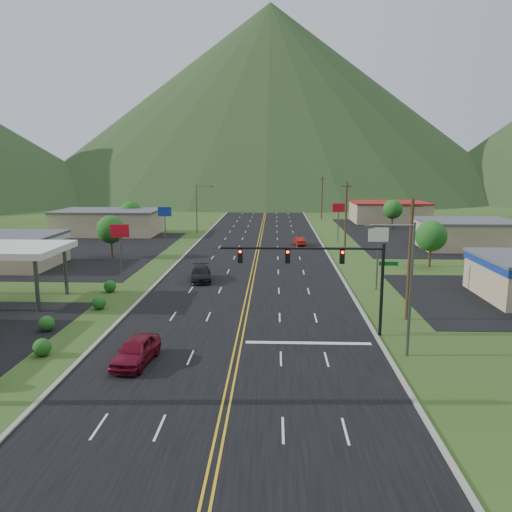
{
  "coord_description": "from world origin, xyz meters",
  "views": [
    {
      "loc": [
        2.53,
        -22.17,
        12.65
      ],
      "look_at": [
        0.86,
        22.17,
        4.5
      ],
      "focal_mm": 35.0,
      "sensor_mm": 36.0,
      "label": 1
    }
  ],
  "objects_px": {
    "car_red_near": "(136,351)",
    "traffic_signal": "(328,265)",
    "gas_canopy": "(7,251)",
    "streetlight_east": "(406,280)",
    "streetlight_west": "(198,205)",
    "car_red_far": "(299,241)",
    "car_dark_mid": "(201,274)"
  },
  "relations": [
    {
      "from": "streetlight_west",
      "to": "car_red_near",
      "type": "height_order",
      "value": "streetlight_west"
    },
    {
      "from": "streetlight_east",
      "to": "car_red_far",
      "type": "relative_size",
      "value": 2.29
    },
    {
      "from": "car_red_far",
      "to": "traffic_signal",
      "type": "bearing_deg",
      "value": 80.86
    },
    {
      "from": "streetlight_west",
      "to": "gas_canopy",
      "type": "relative_size",
      "value": 0.9
    },
    {
      "from": "traffic_signal",
      "to": "streetlight_east",
      "type": "distance_m",
      "value": 6.17
    },
    {
      "from": "traffic_signal",
      "to": "car_red_far",
      "type": "bearing_deg",
      "value": 90.08
    },
    {
      "from": "car_red_near",
      "to": "car_red_far",
      "type": "height_order",
      "value": "car_red_near"
    },
    {
      "from": "gas_canopy",
      "to": "car_red_near",
      "type": "distance_m",
      "value": 21.49
    },
    {
      "from": "car_red_near",
      "to": "gas_canopy",
      "type": "bearing_deg",
      "value": 144.19
    },
    {
      "from": "streetlight_east",
      "to": "car_dark_mid",
      "type": "bearing_deg",
      "value": 128.26
    },
    {
      "from": "gas_canopy",
      "to": "streetlight_east",
      "type": "bearing_deg",
      "value": -19.88
    },
    {
      "from": "car_red_near",
      "to": "traffic_signal",
      "type": "bearing_deg",
      "value": 31.7
    },
    {
      "from": "streetlight_east",
      "to": "streetlight_west",
      "type": "xyz_separation_m",
      "value": [
        -22.86,
        60.0,
        0.0
      ]
    },
    {
      "from": "streetlight_west",
      "to": "gas_canopy",
      "type": "xyz_separation_m",
      "value": [
        -10.32,
        -48.0,
        -0.31
      ]
    },
    {
      "from": "streetlight_west",
      "to": "car_dark_mid",
      "type": "xyz_separation_m",
      "value": [
        6.14,
        -38.8,
        -4.42
      ]
    },
    {
      "from": "streetlight_west",
      "to": "car_red_near",
      "type": "distance_m",
      "value": 62.5
    },
    {
      "from": "traffic_signal",
      "to": "car_red_far",
      "type": "xyz_separation_m",
      "value": [
        -0.06,
        42.35,
        -4.68
      ]
    },
    {
      "from": "traffic_signal",
      "to": "streetlight_east",
      "type": "bearing_deg",
      "value": -40.39
    },
    {
      "from": "car_dark_mid",
      "to": "car_red_far",
      "type": "bearing_deg",
      "value": 55.91
    },
    {
      "from": "car_red_near",
      "to": "car_dark_mid",
      "type": "relative_size",
      "value": 0.95
    },
    {
      "from": "streetlight_west",
      "to": "car_red_far",
      "type": "xyz_separation_m",
      "value": [
        18.1,
        -13.65,
        -4.53
      ]
    },
    {
      "from": "car_dark_mid",
      "to": "car_red_far",
      "type": "xyz_separation_m",
      "value": [
        11.96,
        25.15,
        -0.12
      ]
    },
    {
      "from": "gas_canopy",
      "to": "traffic_signal",
      "type": "bearing_deg",
      "value": -15.7
    },
    {
      "from": "gas_canopy",
      "to": "car_red_near",
      "type": "bearing_deg",
      "value": -41.98
    },
    {
      "from": "car_red_near",
      "to": "car_red_far",
      "type": "bearing_deg",
      "value": 81.45
    },
    {
      "from": "streetlight_west",
      "to": "gas_canopy",
      "type": "height_order",
      "value": "streetlight_west"
    },
    {
      "from": "traffic_signal",
      "to": "streetlight_west",
      "type": "distance_m",
      "value": 58.88
    },
    {
      "from": "streetlight_east",
      "to": "gas_canopy",
      "type": "height_order",
      "value": "streetlight_east"
    },
    {
      "from": "car_red_near",
      "to": "car_red_far",
      "type": "distance_m",
      "value": 50.11
    },
    {
      "from": "streetlight_west",
      "to": "car_red_far",
      "type": "distance_m",
      "value": 23.12
    },
    {
      "from": "streetlight_east",
      "to": "car_red_near",
      "type": "bearing_deg",
      "value": -173.1
    },
    {
      "from": "traffic_signal",
      "to": "streetlight_west",
      "type": "relative_size",
      "value": 1.46
    }
  ]
}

